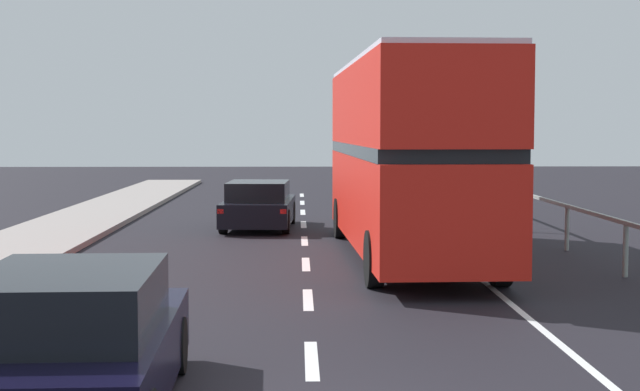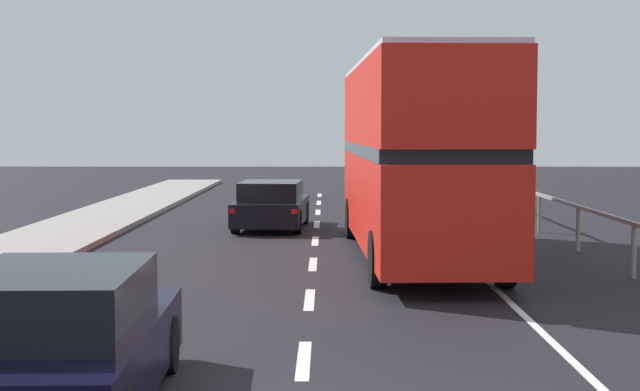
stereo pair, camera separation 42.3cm
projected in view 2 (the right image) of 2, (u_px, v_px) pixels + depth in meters
lane_paint_markings at (416, 279)px, 17.27m from camera, size 3.33×46.00×0.01m
bridge_side_railing at (634, 232)px, 17.27m from camera, size 0.10×42.00×1.05m
double_decker_bus_red at (415, 153)px, 19.80m from camera, size 2.78×10.51×4.17m
hatchback_car_near at (58, 344)px, 9.06m from camera, size 2.00×4.39×1.44m
sedan_car_ahead at (272, 206)px, 25.95m from camera, size 2.01×4.13×1.31m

